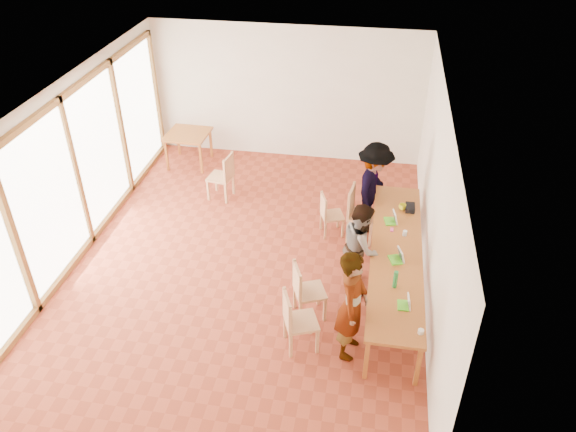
{
  "coord_description": "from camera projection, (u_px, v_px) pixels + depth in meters",
  "views": [
    {
      "loc": [
        1.99,
        -7.58,
        6.11
      ],
      "look_at": [
        0.74,
        -0.19,
        1.1
      ],
      "focal_mm": 35.0,
      "sensor_mm": 36.0,
      "label": 1
    }
  ],
  "objects": [
    {
      "name": "side_table",
      "position": [
        188.0,
        137.0,
        12.43
      ],
      "size": [
        0.9,
        0.9,
        0.75
      ],
      "rotation": [
        0.0,
        0.0,
        -0.04
      ],
      "color": "#A25B24",
      "rests_on": "ground"
    },
    {
      "name": "pink_phone",
      "position": [
        392.0,
        230.0,
        9.29
      ],
      "size": [
        0.05,
        0.1,
        0.01
      ],
      "primitive_type": "cube",
      "color": "#F5419E",
      "rests_on": "communal_table"
    },
    {
      "name": "person_mid",
      "position": [
        361.0,
        247.0,
        8.87
      ],
      "size": [
        0.61,
        0.77,
        1.55
      ],
      "primitive_type": "imported",
      "rotation": [
        0.0,
        0.0,
        1.6
      ],
      "color": "gray",
      "rests_on": "ground"
    },
    {
      "name": "person_far",
      "position": [
        374.0,
        188.0,
        10.16
      ],
      "size": [
        0.86,
        1.24,
        1.76
      ],
      "primitive_type": "imported",
      "rotation": [
        0.0,
        0.0,
        1.38
      ],
      "color": "gray",
      "rests_on": "ground"
    },
    {
      "name": "chair_near",
      "position": [
        294.0,
        316.0,
        7.84
      ],
      "size": [
        0.58,
        0.58,
        0.51
      ],
      "rotation": [
        0.0,
        0.0,
        0.38
      ],
      "color": "tan",
      "rests_on": "ground"
    },
    {
      "name": "wall_front",
      "position": [
        156.0,
        380.0,
        5.77
      ],
      "size": [
        6.0,
        0.1,
        3.0
      ],
      "primitive_type": "cube",
      "color": "#EFE6CE",
      "rests_on": "ground"
    },
    {
      "name": "wall_right",
      "position": [
        435.0,
        201.0,
        8.63
      ],
      "size": [
        0.1,
        8.0,
        3.0
      ],
      "primitive_type": "cube",
      "color": "#EFE6CE",
      "rests_on": "ground"
    },
    {
      "name": "person_near",
      "position": [
        352.0,
        305.0,
        7.62
      ],
      "size": [
        0.5,
        0.68,
        1.74
      ],
      "primitive_type": "imported",
      "rotation": [
        0.0,
        0.0,
        1.44
      ],
      "color": "gray",
      "rests_on": "ground"
    },
    {
      "name": "green_bottle",
      "position": [
        395.0,
        279.0,
        8.03
      ],
      "size": [
        0.07,
        0.07,
        0.28
      ],
      "primitive_type": "cylinder",
      "color": "#227E39",
      "rests_on": "communal_table"
    },
    {
      "name": "chair_spare",
      "position": [
        224.0,
        172.0,
        11.23
      ],
      "size": [
        0.52,
        0.52,
        0.52
      ],
      "rotation": [
        0.0,
        0.0,
        2.99
      ],
      "color": "tan",
      "rests_on": "ground"
    },
    {
      "name": "laptop_far",
      "position": [
        392.0,
        219.0,
        9.46
      ],
      "size": [
        0.25,
        0.27,
        0.2
      ],
      "rotation": [
        0.0,
        0.0,
        0.2
      ],
      "color": "#53C921",
      "rests_on": "communal_table"
    },
    {
      "name": "condiment_cup",
      "position": [
        421.0,
        332.0,
        7.33
      ],
      "size": [
        0.08,
        0.08,
        0.06
      ],
      "primitive_type": "cylinder",
      "color": "white",
      "rests_on": "communal_table"
    },
    {
      "name": "clear_glass",
      "position": [
        405.0,
        233.0,
        9.14
      ],
      "size": [
        0.07,
        0.07,
        0.09
      ],
      "primitive_type": "cylinder",
      "color": "silver",
      "rests_on": "communal_table"
    },
    {
      "name": "wall_back",
      "position": [
        287.0,
        94.0,
        12.33
      ],
      "size": [
        6.0,
        0.1,
        3.0
      ],
      "primitive_type": "cube",
      "color": "#EFE6CE",
      "rests_on": "ground"
    },
    {
      "name": "ceiling",
      "position": [
        241.0,
        95.0,
        8.21
      ],
      "size": [
        6.0,
        8.0,
        0.04
      ],
      "primitive_type": "cube",
      "color": "white",
      "rests_on": "wall_back"
    },
    {
      "name": "window_wall",
      "position": [
        74.0,
        170.0,
        9.46
      ],
      "size": [
        0.1,
        8.0,
        3.0
      ],
      "primitive_type": "cube",
      "color": "white",
      "rests_on": "ground"
    },
    {
      "name": "yellow_mug",
      "position": [
        402.0,
        207.0,
        9.79
      ],
      "size": [
        0.17,
        0.17,
        0.1
      ],
      "primitive_type": "imported",
      "rotation": [
        0.0,
        0.0,
        -0.36
      ],
      "color": "yellow",
      "rests_on": "communal_table"
    },
    {
      "name": "laptop_mid",
      "position": [
        398.0,
        257.0,
        8.6
      ],
      "size": [
        0.27,
        0.28,
        0.2
      ],
      "rotation": [
        0.0,
        0.0,
        0.34
      ],
      "color": "#53C921",
      "rests_on": "communal_table"
    },
    {
      "name": "chair_far",
      "position": [
        328.0,
        211.0,
        10.22
      ],
      "size": [
        0.49,
        0.49,
        0.44
      ],
      "rotation": [
        0.0,
        0.0,
        0.35
      ],
      "color": "tan",
      "rests_on": "ground"
    },
    {
      "name": "chair_mid",
      "position": [
        304.0,
        286.0,
        8.38
      ],
      "size": [
        0.58,
        0.58,
        0.51
      ],
      "rotation": [
        0.0,
        0.0,
        0.39
      ],
      "color": "tan",
      "rests_on": "ground"
    },
    {
      "name": "laptop_near",
      "position": [
        406.0,
        304.0,
        7.74
      ],
      "size": [
        0.19,
        0.22,
        0.18
      ],
      "rotation": [
        0.0,
        0.0,
        0.03
      ],
      "color": "#53C921",
      "rests_on": "communal_table"
    },
    {
      "name": "communal_table",
      "position": [
        396.0,
        254.0,
        8.83
      ],
      "size": [
        0.8,
        4.0,
        0.75
      ],
      "color": "#A25B24",
      "rests_on": "ground"
    },
    {
      "name": "chair_empty",
      "position": [
        357.0,
        208.0,
        10.06
      ],
      "size": [
        0.54,
        0.54,
        0.55
      ],
      "rotation": [
        0.0,
        0.0,
        -0.14
      ],
      "color": "tan",
      "rests_on": "ground"
    },
    {
      "name": "black_pouch",
      "position": [
        410.0,
        208.0,
        9.78
      ],
      "size": [
        0.16,
        0.26,
        0.09
      ],
      "primitive_type": "cube",
      "color": "black",
      "rests_on": "communal_table"
    },
    {
      "name": "ground",
      "position": [
        249.0,
        258.0,
        9.88
      ],
      "size": [
        8.0,
        8.0,
        0.0
      ],
      "primitive_type": "plane",
      "color": "#9D3E26",
      "rests_on": "ground"
    }
  ]
}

